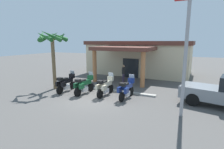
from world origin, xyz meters
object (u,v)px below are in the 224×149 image
object	(u,v)px
motorcycle_blue	(127,89)
motorcycle_cream	(105,86)
pedestrian	(123,72)
roadside_sign	(188,27)
palm_tree_roadside	(53,42)
motorcycle_black	(66,83)
motel_building	(139,57)
motorcycle_green	(84,85)

from	to	relation	value
motorcycle_blue	motorcycle_cream	bearing A→B (deg)	95.01
pedestrian	roadside_sign	distance (m)	9.09
motorcycle_blue	roadside_sign	xyz separation A→B (m)	(3.69, -1.50, 4.00)
palm_tree_roadside	roadside_sign	size ratio (longest dim) A/B	0.70
pedestrian	roadside_sign	size ratio (longest dim) A/B	0.25
pedestrian	roadside_sign	bearing A→B (deg)	138.35
motorcycle_blue	palm_tree_roadside	distance (m)	7.18
motorcycle_black	roadside_sign	xyz separation A→B (m)	(8.68, -1.13, 4.00)
motel_building	motorcycle_cream	bearing A→B (deg)	-86.07
palm_tree_roadside	roadside_sign	world-z (taller)	roadside_sign
motel_building	motorcycle_blue	xyz separation A→B (m)	(2.02, -10.22, -1.35)
motorcycle_black	motorcycle_cream	size ratio (longest dim) A/B	1.00
motel_building	motorcycle_cream	xyz separation A→B (m)	(0.36, -10.23, -1.35)
motel_building	motorcycle_black	distance (m)	11.08
motel_building	motorcycle_green	bearing A→B (deg)	-95.17
motel_building	pedestrian	xyz separation A→B (m)	(0.03, -5.66, -1.05)
motorcycle_black	roadside_sign	bearing A→B (deg)	-97.17
motorcycle_black	motorcycle_blue	size ratio (longest dim) A/B	1.00
motorcycle_cream	pedestrian	bearing A→B (deg)	8.09
motorcycle_cream	palm_tree_roadside	world-z (taller)	palm_tree_roadside
motorcycle_blue	motorcycle_black	bearing A→B (deg)	99.05
motorcycle_cream	roadside_sign	distance (m)	6.84
motorcycle_black	palm_tree_roadside	world-z (taller)	palm_tree_roadside
motorcycle_cream	roadside_sign	xyz separation A→B (m)	(5.35, -1.50, 4.00)
palm_tree_roadside	motorcycle_blue	bearing A→B (deg)	0.41
motorcycle_cream	motel_building	bearing A→B (deg)	6.04
motorcycle_green	palm_tree_roadside	size ratio (longest dim) A/B	0.45
motel_building	motorcycle_black	bearing A→B (deg)	-103.75
motorcycle_cream	pedestrian	xyz separation A→B (m)	(-0.32, 4.57, 0.30)
motorcycle_black	motorcycle_green	size ratio (longest dim) A/B	1.00
motorcycle_green	palm_tree_roadside	distance (m)	4.47
palm_tree_roadside	motorcycle_green	bearing A→B (deg)	-4.50
motel_building	roadside_sign	distance (m)	13.31
motel_building	pedestrian	size ratio (longest dim) A/B	7.24
motorcycle_green	palm_tree_roadside	xyz separation A→B (m)	(-3.07, 0.24, 3.24)
motorcycle_green	motorcycle_cream	bearing A→B (deg)	-74.11
motorcycle_cream	palm_tree_roadside	distance (m)	5.74
motorcycle_black	motorcycle_blue	distance (m)	5.01
motorcycle_black	palm_tree_roadside	xyz separation A→B (m)	(-1.41, 0.32, 3.24)
motel_building	pedestrian	distance (m)	5.75
motorcycle_blue	roadside_sign	distance (m)	5.64
motel_building	palm_tree_roadside	distance (m)	11.33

